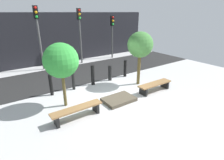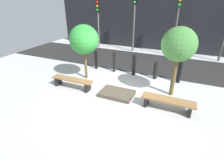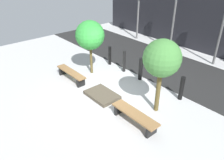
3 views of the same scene
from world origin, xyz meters
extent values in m
plane|color=#B7B7B7|center=(0.00, 0.00, 0.00)|extent=(18.00, 18.00, 0.00)
cube|color=black|center=(0.00, 3.98, 0.01)|extent=(18.00, 3.72, 0.01)
cube|color=black|center=(0.00, 7.42, 1.82)|extent=(16.20, 0.50, 3.63)
cube|color=black|center=(-2.83, -0.63, 0.19)|extent=(0.10, 0.38, 0.39)
cube|color=black|center=(-1.27, -0.61, 0.19)|extent=(0.10, 0.38, 0.39)
cube|color=olive|center=(-2.05, -0.62, 0.42)|extent=(1.92, 0.40, 0.06)
cube|color=black|center=(1.29, -0.61, 0.18)|extent=(0.11, 0.46, 0.37)
cube|color=black|center=(2.81, -0.63, 0.18)|extent=(0.11, 0.46, 0.37)
cube|color=olive|center=(2.05, -0.62, 0.40)|extent=(1.88, 0.48, 0.06)
cube|color=#4E4537|center=(0.00, -0.42, 0.07)|extent=(1.37, 0.94, 0.14)
cylinder|color=brown|center=(-2.05, 0.55, 0.78)|extent=(0.12, 0.12, 1.56)
sphere|color=green|center=(-2.05, 0.55, 1.93)|extent=(1.35, 1.35, 1.35)
cylinder|color=brown|center=(2.05, 0.55, 0.88)|extent=(0.16, 0.16, 1.76)
sphere|color=#44833C|center=(2.05, 0.55, 2.12)|extent=(1.29, 1.29, 1.29)
cylinder|color=black|center=(-2.21, 1.87, 0.51)|extent=(0.15, 0.15, 1.01)
cylinder|color=black|center=(-1.10, 1.87, 0.55)|extent=(0.15, 0.15, 1.10)
cylinder|color=black|center=(0.00, 1.87, 0.54)|extent=(0.19, 0.19, 1.07)
cylinder|color=black|center=(1.10, 1.87, 0.43)|extent=(0.20, 0.20, 0.86)
cylinder|color=black|center=(2.21, 1.87, 0.50)|extent=(0.17, 0.17, 1.00)
cylinder|color=#5B5B5B|center=(-1.43, 6.14, 2.01)|extent=(0.12, 0.12, 4.02)
cube|color=black|center=(-1.43, 6.14, 3.63)|extent=(0.28, 0.16, 0.78)
sphere|color=red|center=(-1.43, 6.04, 3.89)|extent=(0.17, 0.17, 0.17)
sphere|color=orange|center=(-1.43, 6.04, 3.63)|extent=(0.17, 0.17, 0.17)
sphere|color=green|center=(-1.43, 6.04, 3.37)|extent=(0.17, 0.17, 0.17)
cylinder|color=#535353|center=(1.43, 6.14, 1.95)|extent=(0.12, 0.12, 3.90)
cube|color=black|center=(1.43, 6.14, 3.51)|extent=(0.28, 0.16, 0.78)
sphere|color=red|center=(1.43, 6.04, 3.77)|extent=(0.17, 0.17, 0.17)
sphere|color=orange|center=(1.43, 6.04, 3.51)|extent=(0.17, 0.17, 0.17)
sphere|color=green|center=(1.43, 6.04, 3.25)|extent=(0.17, 0.17, 0.17)
cylinder|color=#474747|center=(4.28, 6.14, 1.69)|extent=(0.12, 0.12, 3.39)
cube|color=black|center=(4.28, 6.14, 3.00)|extent=(0.28, 0.16, 0.78)
sphere|color=red|center=(4.28, 6.04, 3.26)|extent=(0.17, 0.17, 0.17)
sphere|color=orange|center=(4.28, 6.04, 3.00)|extent=(0.17, 0.17, 0.17)
sphere|color=green|center=(4.28, 6.04, 2.74)|extent=(0.17, 0.17, 0.17)
camera|label=1|loc=(-4.17, -5.82, 3.65)|focal=28.00mm
camera|label=2|loc=(2.36, -6.25, 3.70)|focal=28.00mm
camera|label=3|loc=(6.01, -5.06, 4.99)|focal=35.00mm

